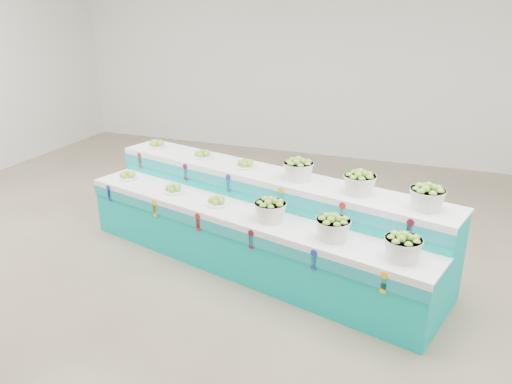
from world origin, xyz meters
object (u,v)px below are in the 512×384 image
at_px(basket_lower_left, 270,210).
at_px(basket_upper_right, 427,197).
at_px(plate_upper_mid, 203,154).
at_px(display_stand, 256,221).

relative_size(basket_lower_left, basket_upper_right, 1.00).
xyz_separation_m(basket_lower_left, plate_upper_mid, (-1.22, 0.89, 0.23)).
bearing_deg(basket_upper_right, basket_lower_left, -174.22).
bearing_deg(plate_upper_mid, basket_lower_left, -36.15).
bearing_deg(plate_upper_mid, display_stand, -29.85).
xyz_separation_m(display_stand, plate_upper_mid, (-0.93, 0.53, 0.56)).
height_order(basket_lower_left, plate_upper_mid, plate_upper_mid).
height_order(basket_lower_left, basket_upper_right, basket_upper_right).
distance_m(display_stand, plate_upper_mid, 1.21).
xyz_separation_m(basket_lower_left, basket_upper_right, (1.53, 0.15, 0.30)).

